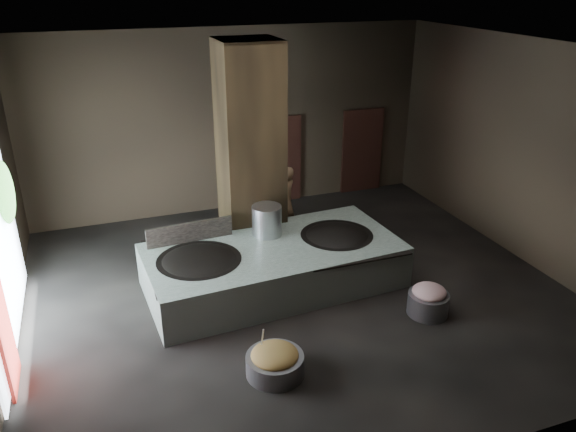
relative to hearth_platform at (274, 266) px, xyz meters
name	(u,v)px	position (x,y,z in m)	size (l,w,h in m)	color
floor	(296,292)	(0.34, -0.35, -0.47)	(10.00, 9.00, 0.10)	black
ceiling	(298,47)	(0.34, -0.35, 4.13)	(10.00, 9.00, 0.10)	black
back_wall	(232,121)	(0.34, 4.20, 1.83)	(10.00, 0.10, 4.50)	black
front_wall	(446,318)	(0.34, -4.90, 1.83)	(10.00, 0.10, 4.50)	black
right_wall	(526,152)	(5.39, -0.35, 1.83)	(0.10, 9.00, 4.50)	black
pillar	(250,153)	(0.04, 1.55, 1.83)	(1.20, 1.20, 4.50)	black
hearth_platform	(274,266)	(0.00, 0.00, 0.00)	(4.84, 2.31, 0.84)	#A5B7A8
platform_cap	(273,247)	(0.00, 0.00, 0.39)	(4.73, 2.27, 0.03)	black
wok_left	(199,264)	(-1.45, -0.05, 0.33)	(1.52, 1.52, 0.42)	black
wok_left_rim	(199,261)	(-1.45, -0.05, 0.40)	(1.56, 1.56, 0.05)	black
wok_right	(337,239)	(1.35, 0.05, 0.33)	(1.42, 1.42, 0.40)	black
wok_right_rim	(337,236)	(1.35, 0.05, 0.40)	(1.45, 1.45, 0.05)	black
stock_pot	(267,221)	(0.05, 0.55, 0.71)	(0.59, 0.59, 0.63)	#B6BABE
splash_guard	(190,233)	(-1.45, 0.75, 0.61)	(1.68, 0.06, 0.42)	black
cook	(285,202)	(0.95, 2.01, 0.42)	(0.62, 0.40, 1.69)	#9C764F
veg_basin	(275,365)	(-0.83, -2.53, -0.26)	(0.89, 0.89, 0.33)	slate
veg_fill	(275,355)	(-0.83, -2.53, -0.07)	(0.73, 0.73, 0.23)	olive
ladle	(262,340)	(-0.98, -2.38, 0.13)	(0.03, 0.03, 0.70)	#B6BABE
meat_basin	(428,304)	(2.28, -1.90, -0.22)	(0.73, 0.73, 0.40)	slate
meat_fill	(429,292)	(2.28, -1.90, 0.03)	(0.61, 0.61, 0.23)	#C5767E
doorway_near	(279,162)	(1.54, 4.10, 0.68)	(1.18, 0.08, 2.38)	black
doorway_near_glow	(284,160)	(1.75, 4.30, 0.63)	(0.86, 0.04, 2.04)	#8C6647
doorway_far	(362,152)	(3.94, 4.10, 0.68)	(1.18, 0.08, 2.38)	black
doorway_far_glow	(354,154)	(3.74, 4.20, 0.63)	(0.82, 0.04, 1.95)	#8C6647
pavilion_sliver	(6,337)	(-4.54, -1.45, 0.43)	(0.05, 0.90, 1.70)	maroon
tree_silhouette	(5,192)	(-4.51, 0.95, 1.78)	(0.28, 1.10, 1.10)	#194714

